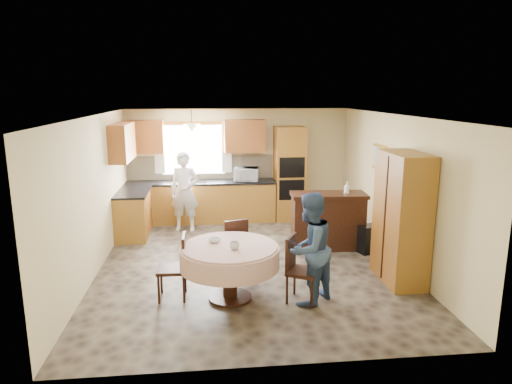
{
  "coord_description": "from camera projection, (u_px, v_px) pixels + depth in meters",
  "views": [
    {
      "loc": [
        -0.68,
        -7.32,
        2.87
      ],
      "look_at": [
        0.13,
        0.3,
        1.18
      ],
      "focal_mm": 32.0,
      "sensor_mm": 36.0,
      "label": 1
    }
  ],
  "objects": [
    {
      "name": "base_cab_back",
      "position": [
        201.0,
        202.0,
        10.24
      ],
      "size": [
        3.3,
        0.6,
        0.88
      ],
      "primitive_type": "cube",
      "color": "#A97B2D",
      "rests_on": "floor"
    },
    {
      "name": "dining_table",
      "position": [
        230.0,
        258.0,
        6.34
      ],
      "size": [
        1.39,
        1.39,
        0.79
      ],
      "color": "#361A0E",
      "rests_on": "floor"
    },
    {
      "name": "chair_right",
      "position": [
        298.0,
        265.0,
        6.32
      ],
      "size": [
        0.55,
        0.55,
        0.93
      ],
      "rotation": [
        0.0,
        0.0,
        1.08
      ],
      "color": "#361A0E",
      "rests_on": "floor"
    },
    {
      "name": "space_heater",
      "position": [
        369.0,
        239.0,
        8.28
      ],
      "size": [
        0.44,
        0.37,
        0.51
      ],
      "primitive_type": "cube",
      "rotation": [
        0.0,
        0.0,
        0.32
      ],
      "color": "black",
      "rests_on": "floor"
    },
    {
      "name": "curtain_right",
      "position": [
        227.0,
        147.0,
        10.26
      ],
      "size": [
        0.22,
        0.02,
        1.15
      ],
      "primitive_type": "cube",
      "color": "white",
      "rests_on": "wall_back"
    },
    {
      "name": "oven_tower",
      "position": [
        289.0,
        174.0,
        10.3
      ],
      "size": [
        0.66,
        0.62,
        2.12
      ],
      "primitive_type": "cube",
      "color": "#A97B2D",
      "rests_on": "floor"
    },
    {
      "name": "microwave",
      "position": [
        246.0,
        174.0,
        10.16
      ],
      "size": [
        0.59,
        0.44,
        0.3
      ],
      "primitive_type": "imported",
      "rotation": [
        0.0,
        0.0,
        -0.13
      ],
      "color": "silver",
      "rests_on": "counter_back"
    },
    {
      "name": "counter_back",
      "position": [
        201.0,
        182.0,
        10.14
      ],
      "size": [
        3.3,
        0.64,
        0.04
      ],
      "primitive_type": "cube",
      "color": "black",
      "rests_on": "base_cab_back"
    },
    {
      "name": "cup_table",
      "position": [
        235.0,
        246.0,
        6.15
      ],
      "size": [
        0.14,
        0.14,
        0.1
      ],
      "primitive_type": "imported",
      "rotation": [
        0.0,
        0.0,
        0.03
      ],
      "color": "#B2B2B2",
      "rests_on": "dining_table"
    },
    {
      "name": "wall_left",
      "position": [
        94.0,
        196.0,
        7.27
      ],
      "size": [
        0.02,
        6.0,
        2.5
      ],
      "primitive_type": "cube",
      "color": "#D1BF86",
      "rests_on": "floor"
    },
    {
      "name": "person_sink",
      "position": [
        185.0,
        192.0,
        9.51
      ],
      "size": [
        0.66,
        0.48,
        1.66
      ],
      "primitive_type": "imported",
      "rotation": [
        0.0,
        0.0,
        -0.14
      ],
      "color": "silver",
      "rests_on": "floor"
    },
    {
      "name": "window",
      "position": [
        193.0,
        149.0,
        10.24
      ],
      "size": [
        1.4,
        0.03,
        1.1
      ],
      "primitive_type": "cube",
      "color": "white",
      "rests_on": "wall_back"
    },
    {
      "name": "chair_back",
      "position": [
        234.0,
        244.0,
        7.23
      ],
      "size": [
        0.5,
        0.5,
        0.93
      ],
      "rotation": [
        0.0,
        0.0,
        3.43
      ],
      "color": "#361A0E",
      "rests_on": "floor"
    },
    {
      "name": "cupboard",
      "position": [
        401.0,
        218.0,
        6.9
      ],
      "size": [
        0.52,
        1.05,
        2.0
      ],
      "primitive_type": "cube",
      "color": "#A97B2D",
      "rests_on": "floor"
    },
    {
      "name": "base_cab_left",
      "position": [
        134.0,
        215.0,
        9.22
      ],
      "size": [
        0.6,
        1.2,
        0.88
      ],
      "primitive_type": "cube",
      "color": "#A97B2D",
      "rests_on": "floor"
    },
    {
      "name": "oven_lower",
      "position": [
        292.0,
        190.0,
        10.06
      ],
      "size": [
        0.56,
        0.01,
        0.45
      ],
      "primitive_type": "cube",
      "color": "black",
      "rests_on": "oven_tower"
    },
    {
      "name": "bowl_table",
      "position": [
        215.0,
        240.0,
        6.45
      ],
      "size": [
        0.23,
        0.23,
        0.05
      ],
      "primitive_type": "imported",
      "rotation": [
        0.0,
        0.0,
        -0.44
      ],
      "color": "#B2B2B2",
      "rests_on": "dining_table"
    },
    {
      "name": "wall_right",
      "position": [
        395.0,
        189.0,
        7.79
      ],
      "size": [
        0.02,
        6.0,
        2.5
      ],
      "primitive_type": "cube",
      "color": "#D1BF86",
      "rests_on": "floor"
    },
    {
      "name": "wall_cab_side",
      "position": [
        122.0,
        142.0,
        8.89
      ],
      "size": [
        0.33,
        1.2,
        0.72
      ],
      "primitive_type": "cube",
      "color": "#A46029",
      "rests_on": "wall_left"
    },
    {
      "name": "counter_left",
      "position": [
        132.0,
        192.0,
        9.12
      ],
      "size": [
        0.64,
        1.2,
        0.04
      ],
      "primitive_type": "cube",
      "color": "black",
      "rests_on": "base_cab_left"
    },
    {
      "name": "wall_front",
      "position": [
        278.0,
        255.0,
        4.62
      ],
      "size": [
        5.0,
        0.02,
        2.5
      ],
      "primitive_type": "cube",
      "color": "#D1BF86",
      "rests_on": "floor"
    },
    {
      "name": "chair_left",
      "position": [
        177.0,
        264.0,
        6.4
      ],
      "size": [
        0.41,
        0.41,
        0.93
      ],
      "rotation": [
        0.0,
        0.0,
        -1.58
      ],
      "color": "#361A0E",
      "rests_on": "floor"
    },
    {
      "name": "person_dining",
      "position": [
        309.0,
        249.0,
        6.2
      ],
      "size": [
        0.96,
        0.95,
        1.57
      ],
      "primitive_type": "imported",
      "rotation": [
        0.0,
        0.0,
        3.89
      ],
      "color": "#344B72",
      "rests_on": "floor"
    },
    {
      "name": "sideboard",
      "position": [
        328.0,
        222.0,
        8.48
      ],
      "size": [
        1.41,
        0.65,
        0.98
      ],
      "primitive_type": "cube",
      "rotation": [
        0.0,
        0.0,
        -0.06
      ],
      "color": "#361A0E",
      "rests_on": "floor"
    },
    {
      "name": "wall_back",
      "position": [
        238.0,
        164.0,
        10.44
      ],
      "size": [
        5.0,
        0.02,
        2.5
      ],
      "primitive_type": "cube",
      "color": "#D1BF86",
      "rests_on": "floor"
    },
    {
      "name": "framed_picture",
      "position": [
        379.0,
        157.0,
        8.41
      ],
      "size": [
        0.06,
        0.56,
        0.47
      ],
      "color": "gold",
      "rests_on": "wall_right"
    },
    {
      "name": "wall_cab_left",
      "position": [
        144.0,
        137.0,
        9.93
      ],
      "size": [
        0.85,
        0.33,
        0.72
      ],
      "primitive_type": "cube",
      "color": "#A46029",
      "rests_on": "wall_back"
    },
    {
      "name": "ceiling",
      "position": [
        250.0,
        116.0,
        7.26
      ],
      "size": [
        5.0,
        6.0,
        0.01
      ],
      "primitive_type": "cube",
      "color": "white",
      "rests_on": "wall_back"
    },
    {
      "name": "wall_cab_right",
      "position": [
        245.0,
        136.0,
        10.16
      ],
      "size": [
        0.9,
        0.33,
        0.72
      ],
      "primitive_type": "cube",
      "color": "#A46029",
      "rests_on": "wall_back"
    },
    {
      "name": "pendant",
      "position": [
        192.0,
        128.0,
        9.67
      ],
      "size": [
        0.36,
        0.36,
        0.18
      ],
      "primitive_type": "cone",
      "rotation": [
        3.14,
        0.0,
        0.0
      ],
      "color": "beige",
      "rests_on": "ceiling"
    },
    {
      "name": "curtain_left",
      "position": [
        159.0,
        148.0,
        10.11
      ],
      "size": [
        0.22,
        0.02,
        1.15
      ],
      "primitive_type": "cube",
      "color": "white",
      "rests_on": "wall_back"
    },
    {
      "name": "bottle_sideboard",
      "position": [
        347.0,
        189.0,
        8.38
      ],
      "size": [
        0.11,
        0.11,
        0.27
      ],
      "primitive_type": "imported",
      "rotation": [
        0.0,
        0.0,
        -0.02
      ],
      "color": "silver",
      "rests_on": "sideboard"
    },
    {
      "name": "floor",
      "position": [
        250.0,
        263.0,
        7.8
      ],
      "size": [
        5.0,
        6.0,
        0.01
      ],
      "primitive_type": "cube",
      "color": "brown",
      "rests_on": "ground"
    },
    {
      "name": "oven_upper",
      "position": [
        292.0,
        168.0,
        9.96
      ],
      "size": [
        0.56,
        0.01,
        0.45
      ],
      "primitive_type": "cube",
      "color": "black",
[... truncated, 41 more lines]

